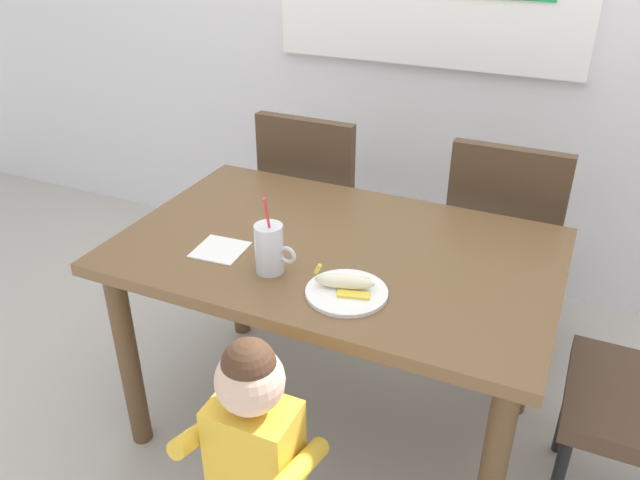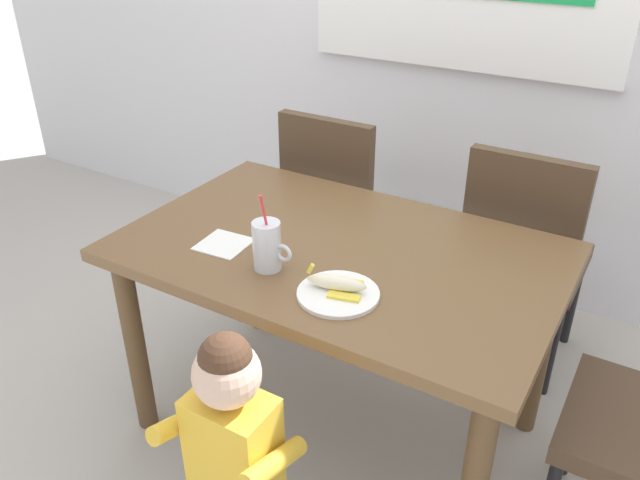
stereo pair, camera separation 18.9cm
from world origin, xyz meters
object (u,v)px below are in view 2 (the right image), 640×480
at_px(milk_cup, 267,248).
at_px(dining_chair_left, 339,204).
at_px(dining_table, 339,275).
at_px(paper_napkin, 224,244).
at_px(snack_plate, 338,294).
at_px(peeled_banana, 337,283).
at_px(dining_chair_right, 523,250).
at_px(toddler_standing, 232,435).

bearing_deg(milk_cup, dining_chair_left, 106.17).
bearing_deg(dining_table, paper_napkin, -151.04).
height_order(milk_cup, paper_napkin, milk_cup).
distance_m(snack_plate, peeled_banana, 0.03).
bearing_deg(dining_chair_right, dining_chair_left, 0.77).
relative_size(dining_chair_left, milk_cup, 3.83).
relative_size(dining_table, milk_cup, 5.46).
distance_m(dining_chair_left, dining_chair_right, 0.80).
xyz_separation_m(milk_cup, snack_plate, (0.25, -0.02, -0.06)).
xyz_separation_m(dining_chair_left, paper_napkin, (0.06, -0.84, 0.22)).
xyz_separation_m(dining_chair_right, peeled_banana, (-0.30, -0.91, 0.25)).
height_order(dining_table, dining_chair_right, dining_chair_right).
bearing_deg(dining_table, peeled_banana, -61.67).
height_order(milk_cup, peeled_banana, milk_cup).
xyz_separation_m(peeled_banana, paper_napkin, (-0.44, 0.05, -0.03)).
xyz_separation_m(milk_cup, paper_napkin, (-0.20, 0.04, -0.06)).
height_order(dining_chair_right, paper_napkin, dining_chair_right).
bearing_deg(dining_table, milk_cup, -118.27).
height_order(dining_chair_right, peeled_banana, dining_chair_right).
xyz_separation_m(dining_table, toddler_standing, (0.04, -0.63, -0.13)).
xyz_separation_m(snack_plate, paper_napkin, (-0.45, 0.06, -0.00)).
relative_size(dining_chair_right, paper_napkin, 6.40).
bearing_deg(peeled_banana, dining_chair_right, 71.48).
bearing_deg(toddler_standing, paper_napkin, 128.94).
height_order(toddler_standing, milk_cup, milk_cup).
relative_size(dining_table, peeled_banana, 7.79).
height_order(dining_chair_left, milk_cup, milk_cup).
distance_m(toddler_standing, snack_plate, 0.46).
height_order(snack_plate, peeled_banana, peeled_banana).
relative_size(dining_chair_right, snack_plate, 4.17).
xyz_separation_m(dining_table, dining_chair_left, (-0.37, 0.67, -0.11)).
xyz_separation_m(dining_chair_right, milk_cup, (-0.55, -0.89, 0.28)).
bearing_deg(toddler_standing, dining_chair_left, 107.96).
bearing_deg(dining_chair_right, paper_napkin, 48.78).
relative_size(dining_table, toddler_standing, 1.63).
relative_size(dining_chair_right, peeled_banana, 5.47).
bearing_deg(dining_table, dining_chair_left, 119.36).
bearing_deg(dining_chair_left, dining_table, 119.36).
bearing_deg(paper_napkin, dining_table, 28.96).
bearing_deg(dining_table, snack_plate, -61.10).
xyz_separation_m(dining_chair_left, snack_plate, (0.51, -0.91, 0.22)).
height_order(toddler_standing, peeled_banana, peeled_banana).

